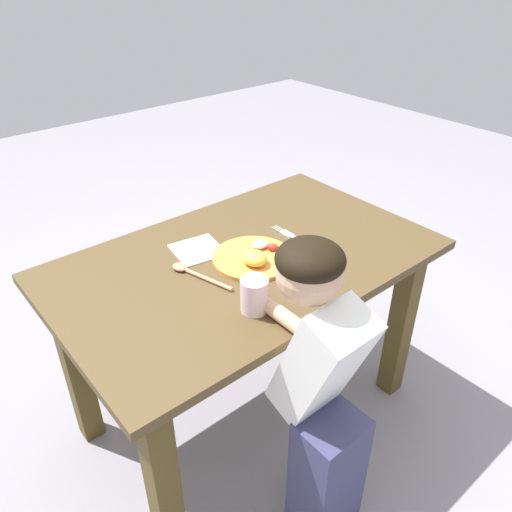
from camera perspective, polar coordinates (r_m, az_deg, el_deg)
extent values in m
plane|color=gray|center=(2.09, -0.95, -16.92)|extent=(8.00, 8.00, 0.00)
cube|color=#4F3C22|center=(1.62, -1.17, -0.54)|extent=(1.23, 0.76, 0.03)
cube|color=#4F411B|center=(1.50, -10.58, -24.33)|extent=(0.07, 0.07, 0.69)
cube|color=#4F411B|center=(2.01, 16.23, -7.36)|extent=(0.07, 0.07, 0.69)
cube|color=#4F411B|center=(1.87, -19.92, -11.72)|extent=(0.07, 0.07, 0.69)
cube|color=#4F411B|center=(2.30, 4.60, -0.47)|extent=(0.07, 0.07, 0.69)
cylinder|color=#E6923F|center=(1.60, -0.33, -0.21)|extent=(0.26, 0.26, 0.01)
ellipsoid|color=yellow|center=(1.55, -0.17, -0.23)|extent=(0.07, 0.08, 0.04)
ellipsoid|color=red|center=(1.62, 1.94, 1.03)|extent=(0.04, 0.05, 0.02)
ellipsoid|color=silver|center=(1.64, 0.40, 1.40)|extent=(0.06, 0.05, 0.02)
cube|color=silver|center=(1.69, 5.48, 1.47)|extent=(0.02, 0.11, 0.01)
cube|color=silver|center=(1.74, 3.58, 2.53)|extent=(0.03, 0.05, 0.01)
cylinder|color=silver|center=(1.78, 2.75, 3.21)|extent=(0.00, 0.04, 0.00)
cylinder|color=silver|center=(1.77, 2.54, 3.12)|extent=(0.00, 0.04, 0.00)
cylinder|color=silver|center=(1.76, 2.32, 3.03)|extent=(0.00, 0.04, 0.00)
cylinder|color=tan|center=(1.50, -5.41, -2.72)|extent=(0.06, 0.17, 0.01)
ellipsoid|color=tan|center=(1.57, -8.66, -1.25)|extent=(0.05, 0.06, 0.02)
cylinder|color=silver|center=(1.36, -0.18, -4.49)|extent=(0.08, 0.08, 0.10)
cube|color=#393B5F|center=(1.61, 8.01, -24.09)|extent=(0.18, 0.14, 0.50)
cube|color=white|center=(1.30, 7.43, -12.05)|extent=(0.17, 0.24, 0.39)
sphere|color=#D8A884|center=(1.18, 6.12, -1.90)|extent=(0.16, 0.16, 0.16)
ellipsoid|color=black|center=(1.16, 6.22, -0.40)|extent=(0.17, 0.17, 0.09)
cylinder|color=#D8A884|center=(1.35, 2.57, -6.49)|extent=(0.04, 0.20, 0.04)
cube|color=white|center=(1.66, -6.68, 0.71)|extent=(0.18, 0.18, 0.00)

